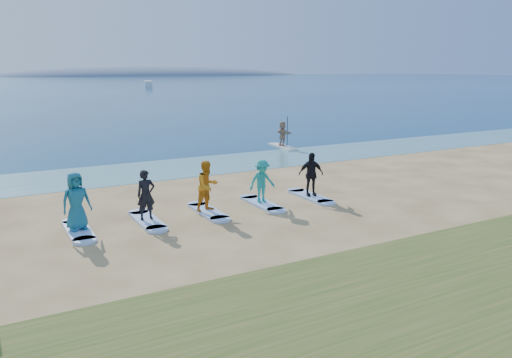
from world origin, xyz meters
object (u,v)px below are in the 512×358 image
surfboard_4 (310,196)px  student_4 (311,174)px  student_0 (76,201)px  student_1 (146,195)px  surfboard_1 (147,220)px  boat_offshore_b (148,87)px  surfboard_0 (79,231)px  paddleboarder (283,134)px  paddleboard (282,147)px  surfboard_3 (262,204)px  student_3 (262,181)px  student_2 (207,186)px  surfboard_2 (208,212)px

surfboard_4 → student_4: size_ratio=1.28×
student_0 → student_1: student_0 is taller
surfboard_1 → surfboard_4: same height
boat_offshore_b → surfboard_0: 121.25m
surfboard_0 → paddleboarder: bearing=37.9°
paddleboard → student_4: bearing=-111.4°
surfboard_3 → student_4: (2.20, 0.00, 0.90)m
student_0 → student_3: student_0 is taller
boat_offshore_b → student_1: student_1 is taller
boat_offshore_b → student_2: (-32.75, -115.42, 0.98)m
surfboard_0 → student_4: size_ratio=1.28×
paddleboard → boat_offshore_b: size_ratio=0.44×
surfboard_0 → paddleboard: bearing=37.9°
surfboard_2 → surfboard_4: same height
paddleboard → surfboard_4: bearing=-111.4°
surfboard_4 → student_4: (0.00, 0.00, 0.90)m
paddleboard → student_1: bearing=-132.2°
paddleboarder → student_1: student_1 is taller
surfboard_2 → surfboard_3: (2.20, 0.00, 0.00)m
student_3 → surfboard_1: bearing=179.9°
surfboard_3 → surfboard_4: size_ratio=1.00×
paddleboarder → surfboard_3: (-7.84, -11.23, -0.86)m
boat_offshore_b → surfboard_0: bearing=-92.3°
student_0 → surfboard_3: size_ratio=0.83×
surfboard_0 → surfboard_4: bearing=0.0°
student_2 → surfboard_3: (2.20, 0.00, -0.94)m
student_4 → surfboard_2: bearing=-164.1°
surfboard_1 → surfboard_2: bearing=0.0°
paddleboard → surfboard_1: size_ratio=1.36×
student_3 → student_0: bearing=179.9°
student_4 → surfboard_0: bearing=-164.1°
surfboard_0 → surfboard_2: 4.40m
student_2 → student_4: (4.40, 0.00, -0.03)m
surfboard_3 → student_4: 2.38m
boat_offshore_b → paddleboard: bearing=-86.7°
student_2 → paddleboard: bearing=33.5°
student_4 → student_3: bearing=-164.1°
surfboard_1 → student_4: size_ratio=1.28×
paddleboarder → surfboard_2: paddleboarder is taller
paddleboarder → student_4: size_ratio=0.92×
student_4 → surfboard_3: bearing=-164.1°
paddleboard → student_4: (-5.64, -11.23, 0.89)m
surfboard_2 → student_4: student_4 is taller
surfboard_1 → student_3: 4.48m
surfboard_0 → surfboard_4: 8.79m
student_2 → student_3: size_ratio=1.10×
student_1 → surfboard_3: student_1 is taller
student_4 → boat_offshore_b: bearing=92.1°
surfboard_3 → boat_offshore_b: bearing=75.2°
boat_offshore_b → surfboard_2: boat_offshore_b is taller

